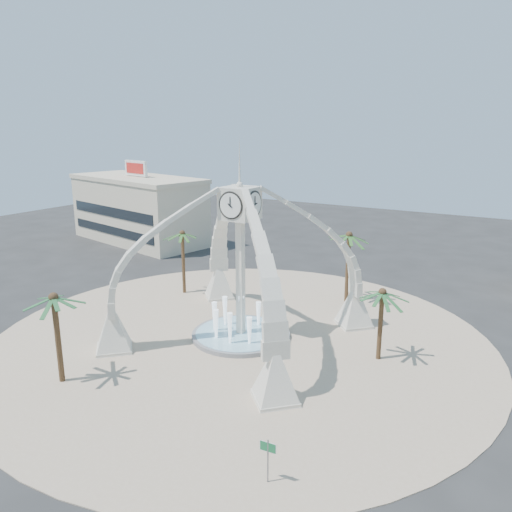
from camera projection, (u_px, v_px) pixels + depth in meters
The scene contains 10 objects.
ground at pixel (241, 337), 40.82m from camera, with size 140.00×140.00×0.00m, color #282828.
plaza at pixel (241, 337), 40.82m from camera, with size 40.00×40.00×0.06m, color tan.
clock_tower at pixel (240, 261), 39.18m from camera, with size 17.94×17.94×16.30m.
fountain at pixel (241, 334), 40.75m from camera, with size 8.00×8.00×3.62m.
building_nw at pixel (138, 209), 73.74m from camera, with size 23.75×13.73×11.90m.
palm_east at pixel (382, 293), 35.68m from camera, with size 4.73×4.73×5.94m.
palm_west at pixel (182, 234), 50.06m from camera, with size 4.74×4.74×7.02m.
palm_north at pixel (349, 236), 47.42m from camera, with size 5.12×5.12×7.50m.
palm_south at pixel (54, 299), 32.27m from camera, with size 4.65×4.65×6.78m.
street_sign at pixel (268, 452), 23.77m from camera, with size 0.87×0.10×2.38m.
Camera 1 is at (20.45, -31.81, 16.80)m, focal length 35.00 mm.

